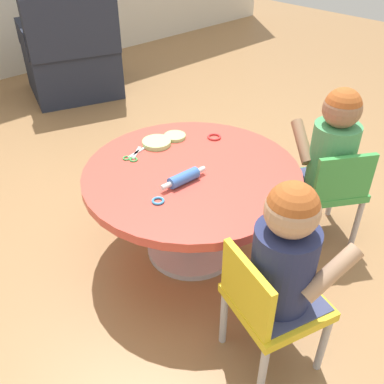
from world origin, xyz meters
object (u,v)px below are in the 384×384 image
at_px(armchair_dark, 72,58).
at_px(seated_child_right, 334,142).
at_px(seated_child_left, 286,251).
at_px(craft_scissors, 133,156).
at_px(rolling_pin, 184,178).
at_px(child_chair_right, 329,188).
at_px(craft_table, 192,189).
at_px(child_chair_left, 269,304).

bearing_deg(armchair_dark, seated_child_right, -91.93).
xyz_separation_m(seated_child_left, seated_child_right, (0.75, 0.28, 0.00)).
xyz_separation_m(seated_child_right, craft_scissors, (-0.68, 0.62, -0.07)).
distance_m(armchair_dark, rolling_pin, 2.32).
distance_m(armchair_dark, craft_scissors, 2.03).
bearing_deg(child_chair_right, craft_table, 144.61).
relative_size(rolling_pin, craft_scissors, 1.62).
bearing_deg(child_chair_right, seated_child_left, -161.05).
distance_m(seated_child_right, armchair_dark, 2.51).
relative_size(craft_table, seated_child_right, 1.89).
distance_m(seated_child_left, craft_scissors, 0.91).
xyz_separation_m(craft_table, child_chair_right, (0.54, -0.38, -0.06)).
distance_m(craft_table, seated_child_left, 0.68).
height_order(seated_child_left, armchair_dark, armchair_dark).
height_order(child_chair_left, seated_child_right, seated_child_right).
relative_size(seated_child_left, armchair_dark, 0.56).
bearing_deg(craft_table, child_chair_right, -35.39).
relative_size(craft_table, rolling_pin, 4.17).
xyz_separation_m(armchair_dark, rolling_pin, (-0.74, -2.20, 0.18)).
distance_m(seated_child_left, seated_child_right, 0.80).
relative_size(craft_table, armchair_dark, 1.07).
bearing_deg(child_chair_left, seated_child_right, 19.05).
height_order(craft_table, child_chair_right, child_chair_right).
height_order(craft_table, armchair_dark, armchair_dark).
xyz_separation_m(seated_child_right, armchair_dark, (0.08, 2.50, -0.22)).
distance_m(child_chair_left, craft_scissors, 0.92).
bearing_deg(child_chair_left, craft_table, 69.94).
bearing_deg(armchair_dark, child_chair_right, -92.39).
bearing_deg(seated_child_left, craft_table, 73.40).
height_order(seated_child_left, craft_scissors, seated_child_left).
bearing_deg(craft_scissors, craft_table, -67.06).
xyz_separation_m(child_chair_left, craft_scissors, (0.11, 0.90, 0.16)).
relative_size(seated_child_right, rolling_pin, 2.21).
height_order(child_chair_left, armchair_dark, armchair_dark).
relative_size(seated_child_left, child_chair_right, 0.95).
bearing_deg(child_chair_left, rolling_pin, 76.74).
relative_size(child_chair_left, seated_child_right, 1.05).
bearing_deg(seated_child_right, child_chair_right, -122.39).
relative_size(seated_child_left, rolling_pin, 2.21).
height_order(armchair_dark, craft_scissors, armchair_dark).
bearing_deg(craft_table, rolling_pin, -153.25).
distance_m(seated_child_left, armchair_dark, 2.91).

